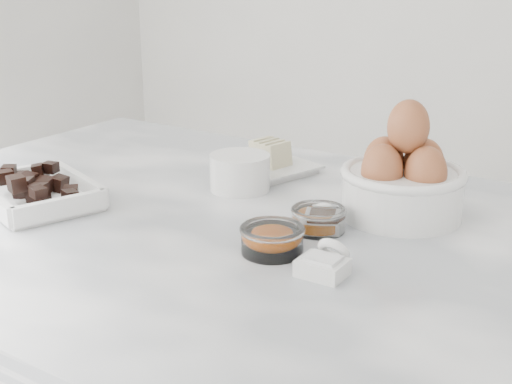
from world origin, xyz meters
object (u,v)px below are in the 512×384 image
at_px(zest_bowl, 272,238).
at_px(vanilla_spoon, 323,221).
at_px(sugar_ramekin, 240,171).
at_px(salt_spoon, 325,262).
at_px(egg_bowl, 403,180).
at_px(honey_bowl, 319,219).
at_px(butter_plate, 271,161).
at_px(chocolate_dish, 37,190).

relative_size(zest_bowl, vanilla_spoon, 1.22).
height_order(sugar_ramekin, zest_bowl, sugar_ramekin).
distance_m(sugar_ramekin, salt_spoon, 0.33).
xyz_separation_m(egg_bowl, vanilla_spoon, (-0.07, -0.11, -0.04)).
bearing_deg(salt_spoon, honey_bowl, 122.19).
bearing_deg(egg_bowl, butter_plate, 163.69).
distance_m(chocolate_dish, butter_plate, 0.39).
bearing_deg(zest_bowl, vanilla_spoon, 82.36).
distance_m(vanilla_spoon, salt_spoon, 0.14).
relative_size(butter_plate, vanilla_spoon, 2.37).
height_order(chocolate_dish, salt_spoon, chocolate_dish).
relative_size(sugar_ramekin, egg_bowl, 0.54).
bearing_deg(honey_bowl, salt_spoon, -57.81).
bearing_deg(honey_bowl, vanilla_spoon, 76.69).
distance_m(honey_bowl, salt_spoon, 0.14).
bearing_deg(butter_plate, honey_bowl, -44.10).
height_order(egg_bowl, zest_bowl, egg_bowl).
height_order(chocolate_dish, zest_bowl, chocolate_dish).
bearing_deg(zest_bowl, honey_bowl, 82.89).
distance_m(butter_plate, honey_bowl, 0.28).
distance_m(egg_bowl, vanilla_spoon, 0.13).
relative_size(chocolate_dish, vanilla_spoon, 3.42).
bearing_deg(chocolate_dish, vanilla_spoon, 19.97).
height_order(chocolate_dish, egg_bowl, egg_bowl).
bearing_deg(butter_plate, egg_bowl, -16.31).
relative_size(chocolate_dish, egg_bowl, 1.31).
relative_size(vanilla_spoon, salt_spoon, 1.01).
height_order(egg_bowl, honey_bowl, egg_bowl).
xyz_separation_m(butter_plate, honey_bowl, (0.20, -0.19, -0.00)).
distance_m(butter_plate, vanilla_spoon, 0.27).
xyz_separation_m(chocolate_dish, salt_spoon, (0.48, 0.02, -0.01)).
relative_size(sugar_ramekin, honey_bowl, 1.26).
height_order(egg_bowl, vanilla_spoon, egg_bowl).
height_order(butter_plate, zest_bowl, butter_plate).
height_order(honey_bowl, vanilla_spoon, vanilla_spoon).
bearing_deg(egg_bowl, salt_spoon, -89.73).
bearing_deg(egg_bowl, zest_bowl, -111.48).
relative_size(zest_bowl, salt_spoon, 1.23).
bearing_deg(chocolate_dish, egg_bowl, 28.00).
distance_m(egg_bowl, salt_spoon, 0.23).
bearing_deg(zest_bowl, sugar_ramekin, 133.92).
distance_m(butter_plate, egg_bowl, 0.29).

